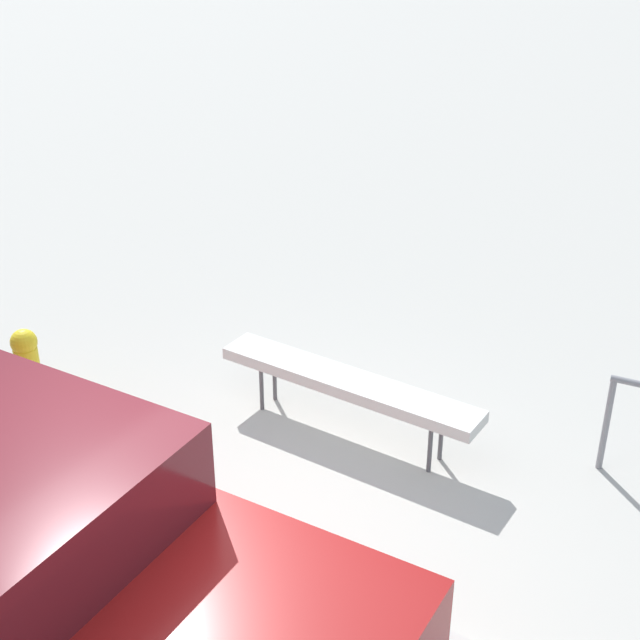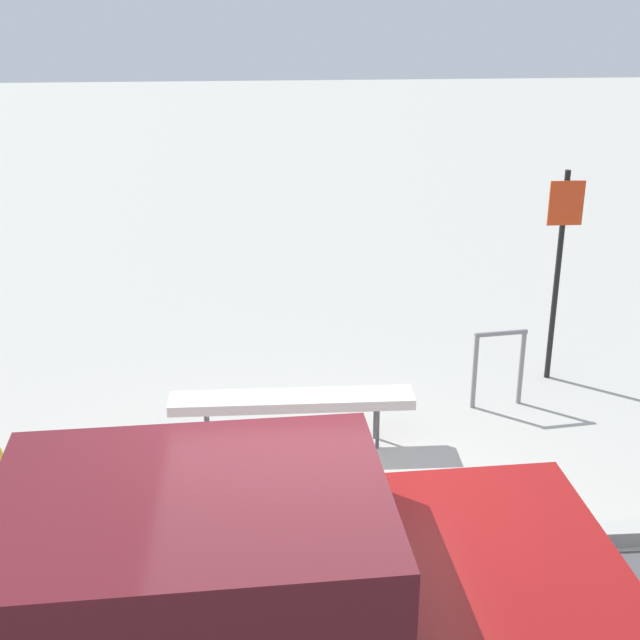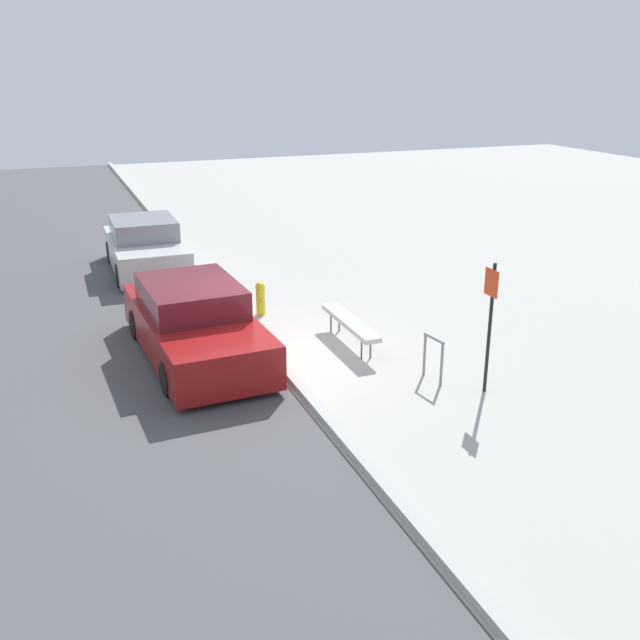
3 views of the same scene
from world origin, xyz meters
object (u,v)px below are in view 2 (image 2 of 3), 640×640
(parked_car_near, at_px, (221,605))
(bench, at_px, (292,401))
(bike_rack, at_px, (499,361))
(sign_post, at_px, (559,257))

(parked_car_near, bearing_deg, bench, 76.95)
(bike_rack, xyz_separation_m, parked_car_near, (-2.67, -3.70, 0.16))
(bench, xyz_separation_m, bike_rack, (2.12, 0.68, 0.03))
(bike_rack, bearing_deg, parked_car_near, -125.83)
(bench, height_order, bike_rack, bike_rack)
(bench, relative_size, bike_rack, 2.74)
(bench, relative_size, sign_post, 0.98)
(sign_post, height_order, parked_car_near, sign_post)
(bench, distance_m, parked_car_near, 3.07)
(bike_rack, bearing_deg, bench, -162.16)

